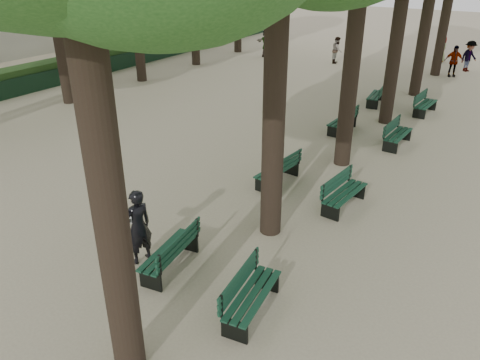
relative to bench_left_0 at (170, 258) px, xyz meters
The scene contains 17 objects.
ground 0.64m from the bench_left_0, 128.85° to the right, with size 120.00×120.00×0.00m, color tan.
bench_left_0 is the anchor object (origin of this frame).
bench_left_1 5.08m from the bench_left_0, 90.00° to the left, with size 0.75×1.85×0.92m.
bench_left_2 10.53m from the bench_left_0, 90.00° to the left, with size 0.66×1.83×0.92m.
bench_left_3 14.85m from the bench_left_0, 90.00° to the left, with size 0.75×1.85×0.92m.
bench_right_0 2.29m from the bench_left_0, ahead, with size 0.79×1.86×0.92m.
bench_right_1 5.20m from the bench_left_0, 64.17° to the left, with size 0.76×1.85×0.92m.
bench_right_2 10.37m from the bench_left_0, 77.37° to the left, with size 0.66×1.83×0.92m.
bench_right_3 14.76m from the bench_left_0, 81.16° to the left, with size 0.71×1.84×0.92m.
man_with_map 0.99m from the bench_left_0, behind, with size 0.70×0.78×1.79m.
pedestrian_b 24.64m from the bench_left_0, 84.10° to the left, with size 1.15×0.36×1.78m, color #262628.
pedestrian_d 26.57m from the bench_left_0, 88.62° to the left, with size 0.78×0.32×1.60m, color #262628.
pedestrian_a 23.15m from the bench_left_0, 102.35° to the left, with size 0.80×0.33×1.64m, color #262628.
pedestrian_c 22.69m from the bench_left_0, 84.97° to the left, with size 1.02×0.35×1.75m, color #262628.
pedestrian_e 24.03m from the bench_left_0, 113.87° to the left, with size 1.74×0.38×1.88m, color #262628.
fence 18.64m from the bench_left_0, 145.54° to the left, with size 0.08×42.00×0.90m, color black.
hedge 19.22m from the bench_left_0, 146.72° to the left, with size 1.20×42.00×1.20m, color #1D3C15.
Camera 1 is at (6.18, -5.98, 6.31)m, focal length 35.00 mm.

